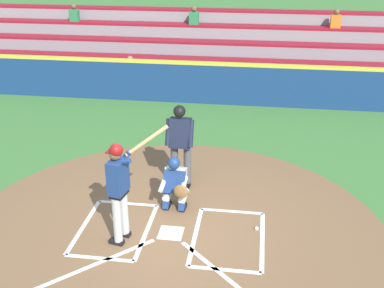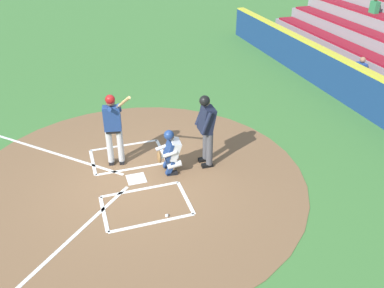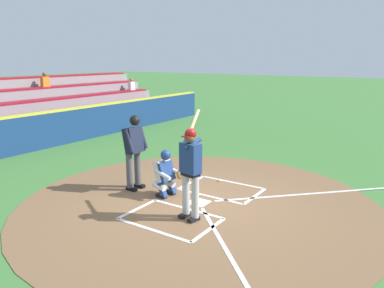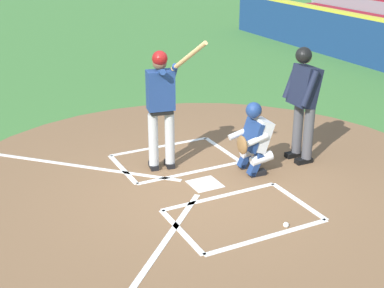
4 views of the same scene
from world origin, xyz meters
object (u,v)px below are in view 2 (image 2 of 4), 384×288
(batter, at_px, (113,125))
(baseball, at_px, (167,216))
(catcher, at_px, (170,151))
(plate_umpire, at_px, (206,126))

(batter, height_order, baseball, batter)
(batter, height_order, catcher, batter)
(catcher, height_order, plate_umpire, plate_umpire)
(batter, relative_size, catcher, 1.88)
(plate_umpire, bearing_deg, baseball, 138.71)
(batter, distance_m, plate_umpire, 2.22)
(catcher, distance_m, baseball, 1.78)
(plate_umpire, xyz_separation_m, baseball, (-1.66, 1.46, -1.04))
(plate_umpire, distance_m, baseball, 2.44)
(plate_umpire, relative_size, baseball, 25.20)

